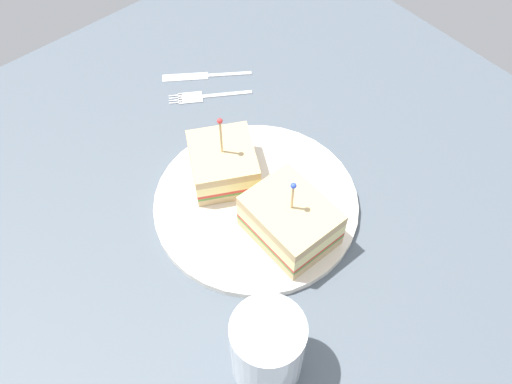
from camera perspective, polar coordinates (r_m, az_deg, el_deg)
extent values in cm
cube|color=#4C5660|center=(74.16, 0.00, -1.82)|extent=(91.84, 91.84, 2.00)
cylinder|color=silver|center=(72.91, 0.00, -1.15)|extent=(26.16, 26.16, 1.04)
cube|color=tan|center=(74.60, -3.27, 2.01)|extent=(11.61, 11.29, 1.22)
cube|color=#478438|center=(73.97, -3.30, 2.39)|extent=(11.61, 11.29, 0.40)
cube|color=red|center=(73.61, -3.31, 2.61)|extent=(11.61, 11.29, 0.50)
cube|color=#EFE093|center=(72.82, -3.35, 3.10)|extent=(11.61, 11.29, 1.53)
cube|color=tan|center=(71.76, -3.40, 3.79)|extent=(11.61, 11.29, 1.22)
cylinder|color=tan|center=(69.42, -3.52, 5.40)|extent=(0.30, 0.30, 6.15)
sphere|color=red|center=(67.14, -3.66, 7.13)|extent=(0.70, 0.70, 0.70)
cube|color=tan|center=(69.40, 3.44, -3.78)|extent=(10.41, 8.19, 1.46)
cube|color=#478438|center=(68.62, 3.47, -3.37)|extent=(10.41, 8.19, 0.40)
cube|color=red|center=(68.24, 3.49, -3.17)|extent=(10.41, 8.19, 0.50)
cube|color=#EFE093|center=(67.25, 3.54, -2.63)|extent=(10.41, 8.19, 1.85)
cube|color=tan|center=(65.88, 3.61, -1.84)|extent=(10.41, 8.19, 1.46)
cylinder|color=tan|center=(63.86, 3.73, -0.62)|extent=(0.30, 0.30, 4.91)
sphere|color=blue|center=(61.87, 3.85, 0.69)|extent=(0.70, 0.70, 0.70)
cylinder|color=beige|center=(61.46, 1.12, -16.01)|extent=(6.66, 6.66, 5.42)
cylinder|color=white|center=(59.47, 1.15, -15.32)|extent=(7.57, 7.57, 9.68)
cube|color=silver|center=(86.31, -2.90, 9.81)|extent=(4.53, 6.61, 0.35)
cube|color=silver|center=(86.23, -6.60, 9.41)|extent=(3.79, 4.22, 0.35)
cube|color=silver|center=(86.83, -8.10, 9.59)|extent=(1.23, 1.78, 0.35)
cube|color=silver|center=(86.47, -8.08, 9.36)|extent=(1.23, 1.78, 0.35)
cube|color=silver|center=(86.11, -8.06, 9.13)|extent=(1.23, 1.78, 0.35)
cube|color=silver|center=(85.76, -8.05, 8.89)|extent=(1.23, 1.78, 0.35)
cube|color=silver|center=(89.43, -3.20, 11.72)|extent=(5.36, 7.21, 0.35)
cube|color=silver|center=(89.57, -7.12, 11.42)|extent=(5.27, 6.58, 0.24)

